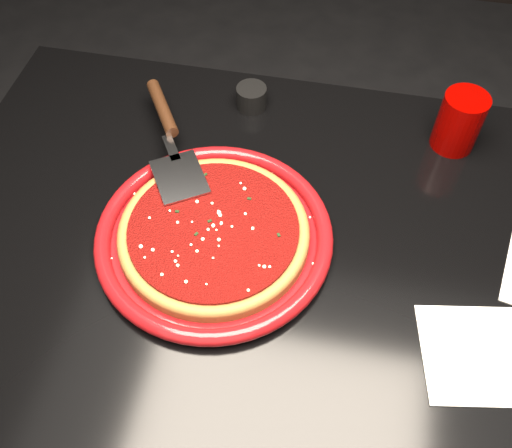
{
  "coord_description": "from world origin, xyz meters",
  "views": [
    {
      "loc": [
        0.04,
        -0.48,
        1.49
      ],
      "look_at": [
        -0.07,
        0.03,
        0.77
      ],
      "focal_mm": 40.0,
      "sensor_mm": 36.0,
      "label": 1
    }
  ],
  "objects_px": {
    "pizza_server": "(171,138)",
    "ramekin": "(251,97)",
    "cup": "(459,122)",
    "plate": "(214,236)",
    "table": "(285,352)"
  },
  "relations": [
    {
      "from": "plate",
      "to": "pizza_server",
      "type": "distance_m",
      "value": 0.2
    },
    {
      "from": "ramekin",
      "to": "cup",
      "type": "bearing_deg",
      "value": -3.85
    },
    {
      "from": "ramekin",
      "to": "pizza_server",
      "type": "bearing_deg",
      "value": -124.96
    },
    {
      "from": "table",
      "to": "plate",
      "type": "xyz_separation_m",
      "value": [
        -0.13,
        -0.0,
        0.39
      ]
    },
    {
      "from": "cup",
      "to": "ramekin",
      "type": "xyz_separation_m",
      "value": [
        -0.37,
        0.02,
        -0.03
      ]
    },
    {
      "from": "table",
      "to": "pizza_server",
      "type": "bearing_deg",
      "value": 146.71
    },
    {
      "from": "table",
      "to": "plate",
      "type": "distance_m",
      "value": 0.41
    },
    {
      "from": "table",
      "to": "ramekin",
      "type": "distance_m",
      "value": 0.52
    },
    {
      "from": "plate",
      "to": "ramekin",
      "type": "relative_size",
      "value": 6.57
    },
    {
      "from": "pizza_server",
      "to": "ramekin",
      "type": "height_order",
      "value": "pizza_server"
    },
    {
      "from": "cup",
      "to": "ramekin",
      "type": "bearing_deg",
      "value": 176.15
    },
    {
      "from": "plate",
      "to": "pizza_server",
      "type": "height_order",
      "value": "pizza_server"
    },
    {
      "from": "ramekin",
      "to": "table",
      "type": "bearing_deg",
      "value": -66.84
    },
    {
      "from": "plate",
      "to": "cup",
      "type": "bearing_deg",
      "value": 38.38
    },
    {
      "from": "table",
      "to": "pizza_server",
      "type": "distance_m",
      "value": 0.51
    }
  ]
}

